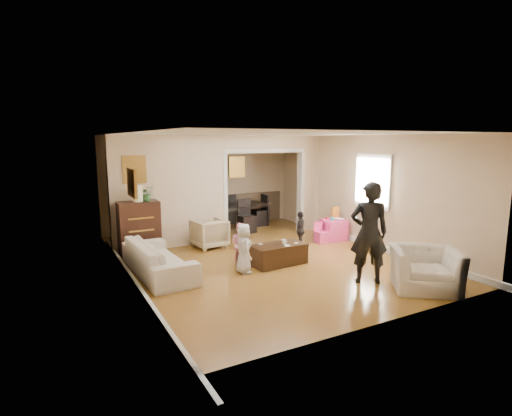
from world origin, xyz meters
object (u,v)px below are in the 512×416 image
armchair_back (209,233)px  cyan_cup (332,219)px  child_toddler (300,230)px  dresser (139,228)px  coffee_table (278,254)px  child_kneel_b (240,244)px  sofa (159,258)px  coffee_cup (284,242)px  play_table (334,230)px  armchair_front (425,269)px  child_kneel_a (244,249)px  table_lamp (137,193)px  dining_table (237,216)px  adult_person (369,233)px

armchair_back → cyan_cup: armchair_back is taller
child_toddler → dresser: bearing=-64.5°
dresser → coffee_table: 3.08m
child_kneel_b → cyan_cup: bearing=-99.7°
sofa → coffee_cup: bearing=-106.7°
play_table → cyan_cup: 0.32m
armchair_front → child_kneel_a: bearing=173.6°
table_lamp → child_kneel_a: table_lamp is taller
dining_table → child_kneel_a: child_kneel_a is taller
armchair_front → coffee_cup: (-1.37, 2.28, 0.12)m
sofa → child_kneel_b: bearing=-101.2°
armchair_back → dining_table: bearing=-138.2°
play_table → dining_table: size_ratio=0.28×
sofa → adult_person: bearing=-127.7°
adult_person → armchair_front: bearing=162.3°
coffee_cup → child_kneel_a: size_ratio=0.11×
child_kneel_b → child_toddler: size_ratio=0.99×
child_toddler → cyan_cup: bearing=150.1°
coffee_table → dresser: bearing=139.0°
sofa → cyan_cup: (4.47, 0.51, 0.24)m
coffee_cup → child_kneel_b: child_kneel_b is taller
coffee_table → cyan_cup: 2.44m
sofa → dresser: bearing=-2.2°
dresser → child_kneel_b: (1.61, -1.71, -0.15)m
sofa → child_kneel_b: child_kneel_b is taller
armchair_back → coffee_table: size_ratio=0.66×
cyan_cup → adult_person: size_ratio=0.04×
cyan_cup → sofa: bearing=-173.6°
sofa → armchair_front: bearing=-130.4°
sofa → child_kneel_a: (1.44, -0.68, 0.16)m
child_toddler → adult_person: bearing=41.1°
dresser → child_kneel_b: dresser is taller
sofa → play_table: sofa is taller
armchair_front → child_toddler: child_toddler is taller
coffee_table → child_kneel_a: (-0.85, -0.15, 0.26)m
armchair_front → dining_table: armchair_front is taller
sofa → adult_person: size_ratio=1.19×
armchair_back → armchair_front: bearing=111.6°
table_lamp → coffee_table: (2.31, -2.01, -1.15)m
child_toddler → coffee_cup: bearing=-3.8°
sofa → coffee_table: 2.35m
coffee_cup → child_kneel_b: size_ratio=0.12×
armchair_front → child_toddler: size_ratio=1.21×
play_table → adult_person: bearing=-118.0°
armchair_back → child_toddler: child_toddler is taller
adult_person → child_toddler: 2.44m
coffee_table → child_kneel_a: bearing=-170.0°
child_kneel_b → adult_person: bearing=-165.3°
dresser → child_kneel_b: size_ratio=1.35×
child_kneel_a → coffee_cup: bearing=-77.9°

